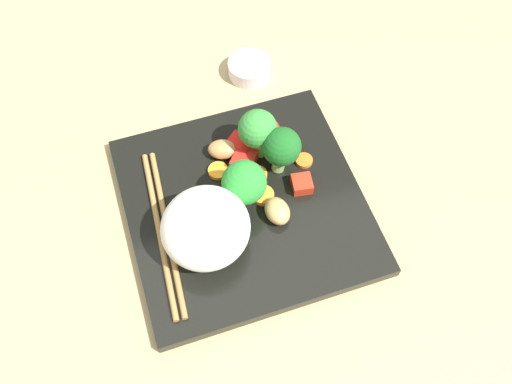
{
  "coord_description": "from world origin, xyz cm",
  "views": [
    {
      "loc": [
        7.44,
        29.54,
        55.14
      ],
      "look_at": [
        -1.24,
        0.27,
        3.43
      ],
      "focal_mm": 38.44,
      "sensor_mm": 36.0,
      "label": 1
    }
  ],
  "objects_px": {
    "sauce_cup": "(249,69)",
    "square_plate": "(245,205)",
    "rice_mound": "(206,228)",
    "chopstick_pair": "(163,231)",
    "broccoli_floret_0": "(242,186)",
    "carrot_slice_3": "(304,161)"
  },
  "relations": [
    {
      "from": "sauce_cup",
      "to": "square_plate",
      "type": "bearing_deg",
      "value": 72.35
    },
    {
      "from": "rice_mound",
      "to": "chopstick_pair",
      "type": "distance_m",
      "value": 0.06
    },
    {
      "from": "broccoli_floret_0",
      "to": "carrot_slice_3",
      "type": "distance_m",
      "value": 0.1
    },
    {
      "from": "broccoli_floret_0",
      "to": "sauce_cup",
      "type": "relative_size",
      "value": 1.19
    },
    {
      "from": "chopstick_pair",
      "to": "sauce_cup",
      "type": "height_order",
      "value": "same"
    },
    {
      "from": "rice_mound",
      "to": "sauce_cup",
      "type": "bearing_deg",
      "value": -116.04
    },
    {
      "from": "square_plate",
      "to": "broccoli_floret_0",
      "type": "bearing_deg",
      "value": 41.84
    },
    {
      "from": "carrot_slice_3",
      "to": "sauce_cup",
      "type": "relative_size",
      "value": 0.36
    },
    {
      "from": "rice_mound",
      "to": "broccoli_floret_0",
      "type": "bearing_deg",
      "value": -144.23
    },
    {
      "from": "rice_mound",
      "to": "chopstick_pair",
      "type": "relative_size",
      "value": 0.46
    },
    {
      "from": "broccoli_floret_0",
      "to": "sauce_cup",
      "type": "xyz_separation_m",
      "value": [
        -0.07,
        -0.2,
        -0.04
      ]
    },
    {
      "from": "rice_mound",
      "to": "chopstick_pair",
      "type": "xyz_separation_m",
      "value": [
        0.04,
        -0.03,
        -0.03
      ]
    },
    {
      "from": "square_plate",
      "to": "carrot_slice_3",
      "type": "xyz_separation_m",
      "value": [
        -0.08,
        -0.03,
        0.01
      ]
    },
    {
      "from": "carrot_slice_3",
      "to": "broccoli_floret_0",
      "type": "bearing_deg",
      "value": 22.63
    },
    {
      "from": "chopstick_pair",
      "to": "sauce_cup",
      "type": "xyz_separation_m",
      "value": [
        -0.16,
        -0.21,
        -0.01
      ]
    },
    {
      "from": "square_plate",
      "to": "carrot_slice_3",
      "type": "bearing_deg",
      "value": -158.36
    },
    {
      "from": "carrot_slice_3",
      "to": "rice_mound",
      "type": "bearing_deg",
      "value": 27.78
    },
    {
      "from": "square_plate",
      "to": "carrot_slice_3",
      "type": "height_order",
      "value": "carrot_slice_3"
    },
    {
      "from": "carrot_slice_3",
      "to": "chopstick_pair",
      "type": "bearing_deg",
      "value": 13.84
    },
    {
      "from": "broccoli_floret_0",
      "to": "sauce_cup",
      "type": "bearing_deg",
      "value": -108.29
    },
    {
      "from": "square_plate",
      "to": "sauce_cup",
      "type": "height_order",
      "value": "sauce_cup"
    },
    {
      "from": "square_plate",
      "to": "carrot_slice_3",
      "type": "distance_m",
      "value": 0.09
    }
  ]
}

